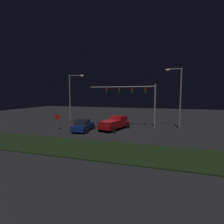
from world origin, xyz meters
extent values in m
plane|color=black|center=(0.00, 0.00, 0.00)|extent=(80.00, 80.00, 0.00)
cube|color=black|center=(0.00, -9.10, 0.05)|extent=(25.81, 5.42, 0.10)
cube|color=maroon|center=(0.96, 0.15, 0.68)|extent=(3.43, 5.74, 0.55)
cube|color=maroon|center=(1.29, 1.29, 1.38)|extent=(2.30, 2.34, 0.85)
cube|color=black|center=(1.29, 1.29, 1.50)|extent=(2.11, 1.95, 0.51)
cube|color=maroon|center=(0.66, -0.89, 1.18)|extent=(2.69, 3.44, 0.45)
cylinder|color=black|center=(0.52, 2.31, 0.40)|extent=(0.80, 0.22, 0.80)
cylinder|color=black|center=(2.49, 1.73, 0.40)|extent=(0.80, 0.22, 0.80)
cylinder|color=black|center=(-0.57, -1.43, 0.40)|extent=(0.80, 0.22, 0.80)
cylinder|color=black|center=(1.41, -2.00, 0.40)|extent=(0.80, 0.22, 0.80)
cube|color=navy|center=(-2.82, -1.96, 0.61)|extent=(2.20, 4.55, 0.70)
cube|color=black|center=(-2.80, -2.21, 1.23)|extent=(1.78, 2.14, 0.55)
cylinder|color=black|center=(-3.87, -0.56, 0.32)|extent=(0.64, 0.22, 0.64)
cylinder|color=black|center=(-2.04, -0.39, 0.32)|extent=(0.64, 0.22, 0.64)
cylinder|color=black|center=(-3.60, -3.54, 0.32)|extent=(0.64, 0.22, 0.64)
cylinder|color=black|center=(-1.77, -3.37, 0.32)|extent=(0.64, 0.22, 0.64)
cylinder|color=slate|center=(6.28, 3.21, 3.25)|extent=(0.24, 0.24, 6.50)
cylinder|color=slate|center=(1.18, 3.21, 6.10)|extent=(10.20, 0.18, 0.18)
cube|color=black|center=(4.88, 3.21, 5.50)|extent=(0.32, 0.44, 0.95)
sphere|color=red|center=(4.88, 2.98, 5.80)|extent=(0.22, 0.22, 0.22)
sphere|color=#59380A|center=(4.88, 2.98, 5.50)|extent=(0.22, 0.22, 0.22)
sphere|color=#0C4719|center=(4.88, 2.98, 5.20)|extent=(0.22, 0.22, 0.22)
cube|color=black|center=(2.88, 3.21, 5.50)|extent=(0.32, 0.44, 0.95)
sphere|color=red|center=(2.88, 2.98, 5.80)|extent=(0.22, 0.22, 0.22)
sphere|color=#59380A|center=(2.88, 2.98, 5.50)|extent=(0.22, 0.22, 0.22)
sphere|color=#0C4719|center=(2.88, 2.98, 5.20)|extent=(0.22, 0.22, 0.22)
cube|color=black|center=(0.88, 3.21, 5.50)|extent=(0.32, 0.44, 0.95)
sphere|color=red|center=(0.88, 2.98, 5.80)|extent=(0.22, 0.22, 0.22)
sphere|color=#59380A|center=(0.88, 2.98, 5.50)|extent=(0.22, 0.22, 0.22)
sphere|color=#0C4719|center=(0.88, 2.98, 5.20)|extent=(0.22, 0.22, 0.22)
cube|color=black|center=(-1.12, 3.21, 5.50)|extent=(0.32, 0.44, 0.95)
sphere|color=red|center=(-1.12, 2.98, 5.80)|extent=(0.22, 0.22, 0.22)
sphere|color=#59380A|center=(-1.12, 2.98, 5.50)|extent=(0.22, 0.22, 0.22)
sphere|color=#0C4719|center=(-1.12, 2.98, 5.20)|extent=(0.22, 0.22, 0.22)
cylinder|color=slate|center=(-8.83, 4.91, 4.21)|extent=(0.20, 0.20, 8.41)
cylinder|color=slate|center=(-7.59, 4.91, 8.26)|extent=(2.49, 0.12, 0.12)
ellipsoid|color=#F9CC72|center=(-6.35, 4.91, 8.16)|extent=(0.70, 0.44, 0.30)
cylinder|color=slate|center=(9.81, 3.70, 4.36)|extent=(0.20, 0.20, 8.72)
cylinder|color=slate|center=(8.86, 3.70, 8.57)|extent=(1.89, 0.12, 0.12)
ellipsoid|color=#F9CC72|center=(7.92, 3.70, 8.47)|extent=(0.70, 0.44, 0.30)
cylinder|color=slate|center=(-6.64, -2.39, 1.10)|extent=(0.07, 0.07, 2.20)
cylinder|color=#B20C0F|center=(-6.64, -2.42, 1.85)|extent=(0.76, 0.03, 0.76)
camera|label=1|loc=(8.03, -23.71, 5.03)|focal=28.64mm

